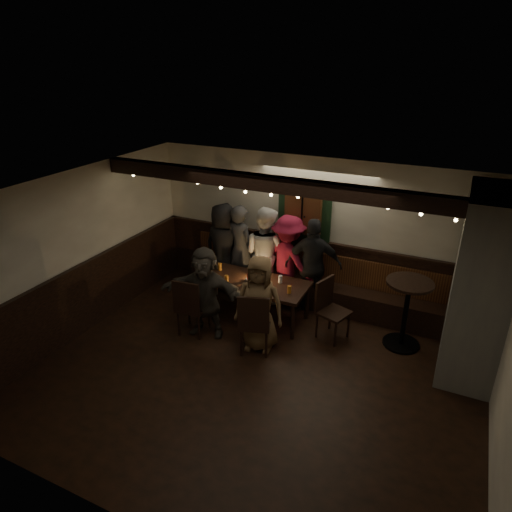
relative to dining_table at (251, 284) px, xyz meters
The scene contains 13 objects.
room 1.85m from the dining_table, ahead, with size 6.02×5.01×2.62m.
dining_table is the anchor object (origin of this frame).
chair_near_left 1.10m from the dining_table, 124.13° to the right, with size 0.49×0.49×0.99m.
chair_near_right 1.06m from the dining_table, 61.28° to the right, with size 0.58×0.58×1.02m.
chair_end 1.36m from the dining_table, ahead, with size 0.56×0.56×0.97m.
high_top 2.49m from the dining_table, ahead, with size 0.69×0.69×1.10m.
person_a 1.22m from the dining_table, 140.63° to the left, with size 0.81×0.53×1.67m, color black.
person_b 0.98m from the dining_table, 127.37° to the left, with size 0.62×0.41×1.69m, color #3A3A3D.
person_c 0.77m from the dining_table, 94.94° to the left, with size 0.85×0.66×1.74m, color silver.
person_d 0.85m from the dining_table, 63.07° to the left, with size 1.06×0.61×1.64m, color maroon.
person_e 1.12m from the dining_table, 39.69° to the left, with size 0.98×0.41×1.67m, color black.
person_f 0.87m from the dining_table, 118.98° to the right, with size 1.38×0.44×1.49m, color #3E3931.
person_g 0.91m from the dining_table, 55.88° to the right, with size 0.74×0.48×1.51m, color brown.
Camera 1 is at (2.23, -4.67, 4.16)m, focal length 32.00 mm.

